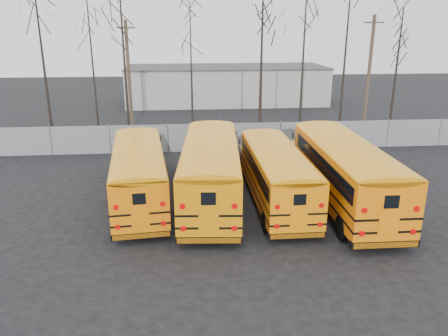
{
  "coord_description": "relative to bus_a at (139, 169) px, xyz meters",
  "views": [
    {
      "loc": [
        -2.72,
        -17.95,
        8.63
      ],
      "look_at": [
        -0.84,
        3.22,
        1.6
      ],
      "focal_mm": 35.0,
      "sensor_mm": 36.0,
      "label": 1
    }
  ],
  "objects": [
    {
      "name": "bus_b",
      "position": [
        3.58,
        -0.24,
        0.17
      ],
      "size": [
        3.57,
        11.86,
        3.27
      ],
      "rotation": [
        0.0,
        0.0,
        -0.08
      ],
      "color": "black",
      "rests_on": "ground"
    },
    {
      "name": "tree_7",
      "position": [
        14.71,
        12.52,
        4.58
      ],
      "size": [
        0.26,
        0.26,
        12.64
      ],
      "primitive_type": "cone",
      "color": "black",
      "rests_on": "ground"
    },
    {
      "name": "bus_d",
      "position": [
        10.08,
        -1.15,
        0.2
      ],
      "size": [
        2.88,
        11.9,
        3.32
      ],
      "rotation": [
        0.0,
        0.0,
        -0.01
      ],
      "color": "black",
      "rests_on": "ground"
    },
    {
      "name": "tree_2",
      "position": [
        -4.59,
        14.09,
        4.09
      ],
      "size": [
        0.26,
        0.26,
        11.66
      ],
      "primitive_type": "cone",
      "color": "black",
      "rests_on": "ground"
    },
    {
      "name": "tree_5",
      "position": [
        8.13,
        11.96,
        3.94
      ],
      "size": [
        0.26,
        0.26,
        11.37
      ],
      "primitive_type": "cone",
      "color": "black",
      "rests_on": "ground"
    },
    {
      "name": "utility_pole_left",
      "position": [
        -2.17,
        16.17,
        2.85
      ],
      "size": [
        1.54,
        0.65,
        8.95
      ],
      "rotation": [
        0.0,
        0.0,
        -0.34
      ],
      "color": "#4B3A2A",
      "rests_on": "ground"
    },
    {
      "name": "bus_a",
      "position": [
        0.0,
        0.0,
        0.0
      ],
      "size": [
        3.5,
        10.81,
        2.98
      ],
      "rotation": [
        0.0,
        0.0,
        0.1
      ],
      "color": "black",
      "rests_on": "ground"
    },
    {
      "name": "tree_8",
      "position": [
        18.47,
        11.61,
        3.15
      ],
      "size": [
        0.26,
        0.26,
        9.78
      ],
      "primitive_type": "cone",
      "color": "black",
      "rests_on": "ground"
    },
    {
      "name": "tree_6",
      "position": [
        11.85,
        14.04,
        4.47
      ],
      "size": [
        0.26,
        0.26,
        12.43
      ],
      "primitive_type": "cone",
      "color": "black",
      "rests_on": "ground"
    },
    {
      "name": "ground",
      "position": [
        5.13,
        -2.96,
        -1.74
      ],
      "size": [
        120.0,
        120.0,
        0.0
      ],
      "primitive_type": "plane",
      "color": "black",
      "rests_on": "ground"
    },
    {
      "name": "bus_c",
      "position": [
        6.81,
        -0.62,
        -0.04
      ],
      "size": [
        2.43,
        10.42,
        2.91
      ],
      "rotation": [
        0.0,
        0.0,
        0.0
      ],
      "color": "black",
      "rests_on": "ground"
    },
    {
      "name": "tree_3",
      "position": [
        -1.98,
        12.61,
        4.45
      ],
      "size": [
        0.26,
        0.26,
        12.39
      ],
      "primitive_type": "cone",
      "color": "black",
      "rests_on": "ground"
    },
    {
      "name": "fence",
      "position": [
        5.13,
        9.04,
        -0.74
      ],
      "size": [
        40.0,
        0.04,
        2.0
      ],
      "primitive_type": "cube",
      "color": "gray",
      "rests_on": "ground"
    },
    {
      "name": "tree_4",
      "position": [
        2.96,
        14.93,
        3.4
      ],
      "size": [
        0.26,
        0.26,
        10.28
      ],
      "primitive_type": "cone",
      "color": "black",
      "rests_on": "ground"
    },
    {
      "name": "tree_1",
      "position": [
        -8.5,
        14.94,
        4.54
      ],
      "size": [
        0.26,
        0.26,
        12.56
      ],
      "primitive_type": "cone",
      "color": "black",
      "rests_on": "ground"
    },
    {
      "name": "distant_building",
      "position": [
        7.13,
        29.04,
        0.26
      ],
      "size": [
        22.0,
        8.0,
        4.0
      ],
      "primitive_type": "cube",
      "color": "#A7A7A2",
      "rests_on": "ground"
    },
    {
      "name": "utility_pole_right",
      "position": [
        18.08,
        15.67,
        3.08
      ],
      "size": [
        1.67,
        0.3,
        9.38
      ],
      "rotation": [
        0.0,
        0.0,
        -0.1
      ],
      "color": "brown",
      "rests_on": "ground"
    }
  ]
}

